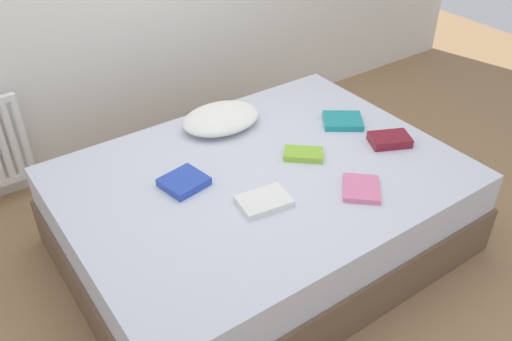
# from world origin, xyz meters

# --- Properties ---
(ground_plane) EXTENTS (8.00, 8.00, 0.00)m
(ground_plane) POSITION_xyz_m (0.00, 0.00, 0.00)
(ground_plane) COLOR #93704C
(bed) EXTENTS (2.00, 1.50, 0.50)m
(bed) POSITION_xyz_m (0.00, 0.00, 0.25)
(bed) COLOR brown
(bed) RESTS_ON ground
(pillow) EXTENTS (0.47, 0.35, 0.10)m
(pillow) POSITION_xyz_m (0.08, 0.51, 0.55)
(pillow) COLOR white
(pillow) RESTS_ON bed
(textbook_blue) EXTENTS (0.23, 0.22, 0.04)m
(textbook_blue) POSITION_xyz_m (-0.38, 0.13, 0.52)
(textbook_blue) COLOR #2847B7
(textbook_blue) RESTS_ON bed
(textbook_maroon) EXTENTS (0.26, 0.22, 0.05)m
(textbook_maroon) POSITION_xyz_m (0.73, -0.18, 0.52)
(textbook_maroon) COLOR maroon
(textbook_maroon) RESTS_ON bed
(textbook_white) EXTENTS (0.26, 0.20, 0.03)m
(textbook_white) POSITION_xyz_m (-0.14, -0.21, 0.52)
(textbook_white) COLOR white
(textbook_white) RESTS_ON bed
(textbook_teal) EXTENTS (0.29, 0.28, 0.03)m
(textbook_teal) POSITION_xyz_m (0.67, 0.12, 0.52)
(textbook_teal) COLOR teal
(textbook_teal) RESTS_ON bed
(textbook_pink) EXTENTS (0.27, 0.27, 0.03)m
(textbook_pink) POSITION_xyz_m (0.30, -0.40, 0.51)
(textbook_pink) COLOR pink
(textbook_pink) RESTS_ON bed
(textbook_lime) EXTENTS (0.23, 0.23, 0.03)m
(textbook_lime) POSITION_xyz_m (0.26, -0.01, 0.52)
(textbook_lime) COLOR #8CC638
(textbook_lime) RESTS_ON bed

